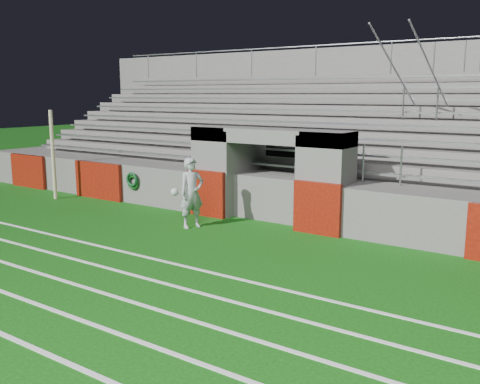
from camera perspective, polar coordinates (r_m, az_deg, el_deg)
The scene contains 5 objects.
ground at distance 12.48m, azimuth -5.51°, elevation -6.11°, with size 90.00×90.00×0.00m, color #0E4C0C.
field_post at distance 19.20m, azimuth -19.32°, elevation 3.76°, with size 0.12×0.12×3.02m, color beige.
stadium_structure at distance 18.86m, azimuth 10.27°, elevation 4.01°, with size 26.00×8.48×5.42m.
goalkeeper_with_ball at distance 14.29m, azimuth -5.18°, elevation -0.10°, with size 0.79×0.81×1.88m.
hose_coil at distance 17.63m, azimuth -11.39°, elevation 1.16°, with size 0.49×0.14×0.59m.
Camera 1 is at (7.77, -9.10, 3.53)m, focal length 40.00 mm.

